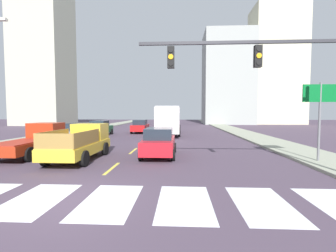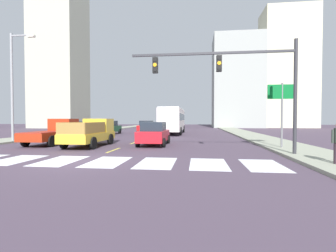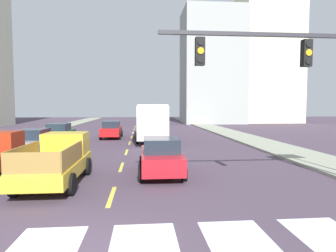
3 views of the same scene
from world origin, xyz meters
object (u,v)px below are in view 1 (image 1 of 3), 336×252
at_px(pickup_stakebed, 82,142).
at_px(traffic_signal_gantry, 286,73).
at_px(direction_sign_green, 320,105).
at_px(pickup_dark, 36,140).
at_px(sedan_near_right, 77,133).
at_px(sedan_mid, 140,126).
at_px(city_bus, 169,118).
at_px(sedan_far, 100,128).
at_px(sedan_near_left, 159,142).

relative_size(pickup_stakebed, traffic_signal_gantry, 0.60).
bearing_deg(traffic_signal_gantry, direction_sign_green, 44.25).
height_order(pickup_dark, direction_sign_green, direction_sign_green).
bearing_deg(sedan_near_right, traffic_signal_gantry, -36.23).
relative_size(sedan_mid, direction_sign_green, 1.05).
relative_size(city_bus, sedan_far, 2.45).
distance_m(sedan_near_right, traffic_signal_gantry, 17.30).
xyz_separation_m(pickup_dark, direction_sign_green, (16.25, -1.65, 2.11)).
bearing_deg(sedan_mid, sedan_far, -137.85).
xyz_separation_m(sedan_near_left, sedan_mid, (-3.92, 15.88, 0.00)).
bearing_deg(traffic_signal_gantry, pickup_stakebed, 159.69).
distance_m(sedan_far, direction_sign_green, 21.62).
bearing_deg(sedan_far, direction_sign_green, -42.11).
bearing_deg(sedan_near_left, sedan_mid, 103.32).
bearing_deg(traffic_signal_gantry, sedan_mid, 114.52).
relative_size(pickup_stakebed, sedan_near_right, 1.18).
bearing_deg(sedan_near_right, pickup_stakebed, -61.11).
xyz_separation_m(city_bus, traffic_signal_gantry, (5.45, -18.72, 2.23)).
bearing_deg(sedan_mid, pickup_stakebed, -90.90).
distance_m(city_bus, sedan_far, 8.25).
relative_size(pickup_dark, sedan_near_right, 1.18).
height_order(pickup_dark, sedan_mid, pickup_dark).
xyz_separation_m(pickup_stakebed, sedan_near_right, (-3.48, 6.97, -0.08)).
bearing_deg(pickup_stakebed, direction_sign_green, -1.56).
distance_m(pickup_dark, sedan_far, 12.23).
xyz_separation_m(sedan_far, traffic_signal_gantry, (13.40, -16.84, 3.33)).
bearing_deg(pickup_dark, pickup_stakebed, -18.98).
height_order(city_bus, sedan_near_right, city_bus).
bearing_deg(city_bus, direction_sign_green, -62.39).
bearing_deg(sedan_near_left, traffic_signal_gantry, -40.68).
xyz_separation_m(sedan_far, direction_sign_green, (16.44, -13.88, 2.17)).
xyz_separation_m(pickup_dark, traffic_signal_gantry, (13.21, -4.61, 3.26)).
distance_m(pickup_stakebed, sedan_far, 13.70).
relative_size(sedan_near_right, traffic_signal_gantry, 0.51).
relative_size(sedan_near_left, traffic_signal_gantry, 0.51).
bearing_deg(sedan_far, pickup_dark, -91.04).
bearing_deg(sedan_near_left, pickup_dark, 179.11).
bearing_deg(sedan_far, traffic_signal_gantry, -53.43).
relative_size(sedan_near_right, sedan_mid, 1.00).
distance_m(city_bus, traffic_signal_gantry, 19.62).
relative_size(sedan_near_left, sedan_mid, 1.00).
xyz_separation_m(sedan_near_left, sedan_near_right, (-7.86, 6.03, 0.00)).
height_order(pickup_stakebed, sedan_mid, pickup_stakebed).
bearing_deg(pickup_stakebed, city_bus, 75.33).
bearing_deg(sedan_near_left, direction_sign_green, -11.27).
bearing_deg(pickup_dark, sedan_mid, 73.33).
relative_size(pickup_dark, traffic_signal_gantry, 0.60).
relative_size(sedan_mid, traffic_signal_gantry, 0.51).
distance_m(traffic_signal_gantry, direction_sign_green, 4.40).
xyz_separation_m(sedan_near_right, direction_sign_green, (16.31, -7.63, 2.17)).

